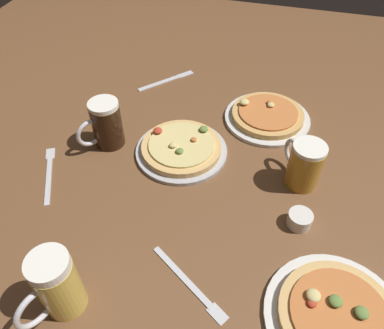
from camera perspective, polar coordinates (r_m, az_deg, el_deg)
The scene contains 11 objects.
ground_plane at distance 1.07m, azimuth 0.00°, elevation -1.32°, with size 2.40×2.40×0.03m, color brown.
pizza_plate_near at distance 0.86m, azimuth 21.45°, elevation -20.99°, with size 0.29×0.29×0.05m.
pizza_plate_far at distance 1.09m, azimuth -1.63°, elevation 2.50°, with size 0.27×0.27×0.05m.
pizza_plate_side at distance 1.24m, azimuth 11.48°, elevation 7.31°, with size 0.28×0.28×0.05m.
beer_mug_dark at distance 0.81m, azimuth -20.12°, elevation -17.05°, with size 0.08×0.14×0.17m.
beer_mug_amber at distance 1.02m, azimuth 16.83°, elevation 0.03°, with size 0.11×0.13×0.13m.
beer_mug_pale at distance 1.12m, azimuth -13.10°, elevation 6.02°, with size 0.11×0.13×0.15m.
ramekin_sauce at distance 0.96m, azimuth 16.18°, elevation -8.10°, with size 0.06×0.06×0.04m, color silver.
fork_left at distance 1.12m, azimuth -21.10°, elevation -1.23°, with size 0.12×0.21×0.01m.
knife_right at distance 1.41m, azimuth -3.92°, elevation 12.76°, with size 0.17×0.18×0.01m.
fork_spare at distance 0.85m, azimuth -0.35°, elevation -17.85°, with size 0.20×0.14×0.01m.
Camera 1 is at (0.19, -0.70, 0.76)m, focal length 34.77 mm.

